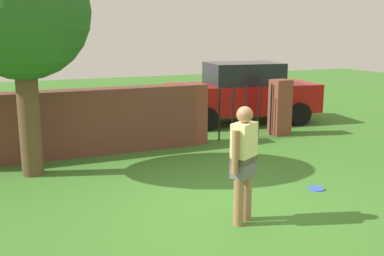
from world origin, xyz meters
TOP-DOWN VIEW (x-y plane):
  - ground_plane at (0.00, 0.00)m, footprint 40.00×40.00m
  - brick_wall at (-1.50, 3.93)m, footprint 5.36×0.50m
  - tree at (-2.43, 2.91)m, footprint 2.36×2.36m
  - person at (0.04, -0.50)m, footprint 0.48×0.37m
  - fence_gate at (2.46, 3.93)m, footprint 2.79×0.44m
  - car at (3.55, 5.68)m, footprint 4.40×2.37m
  - frisbee_blue at (1.85, 0.18)m, footprint 0.27×0.27m

SIDE VIEW (x-z plane):
  - ground_plane at x=0.00m, z-range 0.00..0.00m
  - frisbee_blue at x=1.85m, z-range 0.00..0.02m
  - fence_gate at x=2.46m, z-range 0.00..1.40m
  - brick_wall at x=-1.50m, z-range 0.00..1.40m
  - car at x=3.55m, z-range 0.00..1.72m
  - person at x=0.04m, z-range 0.09..1.71m
  - tree at x=-2.43m, z-range 0.82..4.93m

